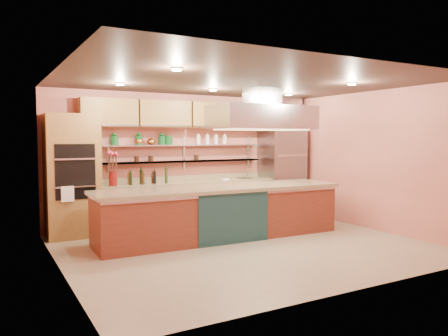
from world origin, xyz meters
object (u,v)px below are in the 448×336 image
island (221,212)px  green_canister (169,140)px  refrigerator (282,172)px  flower_vase (113,178)px  copper_kettle (151,141)px  kitchen_scale (225,178)px

island → green_canister: (-0.37, 1.62, 1.33)m
refrigerator → island: size_ratio=0.46×
refrigerator → green_canister: (-2.80, 0.23, 0.76)m
refrigerator → flower_vase: 4.05m
copper_kettle → island: bearing=-64.8°
island → kitchen_scale: bearing=59.6°
island → flower_vase: (-1.62, 1.40, 0.59)m
flower_vase → island: bearing=-40.9°
refrigerator → copper_kettle: bearing=175.9°
copper_kettle → flower_vase: bearing=-165.6°
refrigerator → kitchen_scale: size_ratio=14.32×
kitchen_scale → green_canister: (-1.25, 0.22, 0.84)m
flower_vase → kitchen_scale: 2.50m
island → kitchen_scale: (0.88, 1.40, 0.49)m
flower_vase → copper_kettle: (0.86, 0.22, 0.71)m
kitchen_scale → copper_kettle: bearing=153.5°
kitchen_scale → island: bearing=-140.9°
flower_vase → refrigerator: bearing=-0.1°
refrigerator → copper_kettle: (-3.19, 0.23, 0.73)m
kitchen_scale → copper_kettle: copper_kettle is taller
copper_kettle → green_canister: 0.39m
refrigerator → flower_vase: refrigerator is taller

